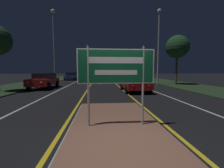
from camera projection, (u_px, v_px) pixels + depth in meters
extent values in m
plane|color=black|center=(122.00, 150.00, 3.37)|extent=(160.00, 160.00, 0.00)
cube|color=#999993|center=(116.00, 127.00, 4.68)|extent=(2.89, 6.32, 0.05)
cube|color=brown|center=(116.00, 126.00, 4.67)|extent=(2.77, 6.20, 0.10)
cube|color=#23381E|center=(39.00, 82.00, 22.43)|extent=(5.00, 100.00, 0.08)
cube|color=#23381E|center=(162.00, 81.00, 24.00)|extent=(5.00, 100.00, 0.08)
cube|color=gold|center=(94.00, 80.00, 28.05)|extent=(0.12, 70.00, 0.01)
cube|color=gold|center=(111.00, 80.00, 28.32)|extent=(0.12, 70.00, 0.01)
cube|color=silver|center=(80.00, 80.00, 27.84)|extent=(0.12, 70.00, 0.01)
cube|color=silver|center=(124.00, 80.00, 28.53)|extent=(0.12, 70.00, 0.01)
cube|color=silver|center=(63.00, 80.00, 27.59)|extent=(0.10, 70.00, 0.01)
cube|color=silver|center=(140.00, 80.00, 28.78)|extent=(0.10, 70.00, 0.01)
cylinder|color=#9E9E99|center=(88.00, 86.00, 4.49)|extent=(0.07, 0.07, 2.44)
cylinder|color=#9E9E99|center=(143.00, 86.00, 4.63)|extent=(0.07, 0.07, 2.44)
cube|color=#0F512D|center=(116.00, 66.00, 4.51)|extent=(2.33, 0.04, 1.04)
cube|color=white|center=(116.00, 66.00, 4.48)|extent=(2.33, 0.00, 1.04)
cube|color=#0F512D|center=(116.00, 66.00, 4.48)|extent=(2.26, 0.01, 0.98)
cube|color=white|center=(116.00, 60.00, 4.46)|extent=(1.63, 0.01, 0.19)
cube|color=white|center=(116.00, 72.00, 4.49)|extent=(1.28, 0.01, 0.15)
cylinder|color=#9E9E99|center=(54.00, 49.00, 19.33)|extent=(0.18, 0.18, 9.07)
sphere|color=#F9EAC6|center=(53.00, 11.00, 18.90)|extent=(0.55, 0.55, 0.55)
cylinder|color=#9E9E99|center=(158.00, 49.00, 18.22)|extent=(0.18, 0.18, 8.71)
sphere|color=#F9EAC6|center=(159.00, 11.00, 17.81)|extent=(0.49, 0.49, 0.49)
cube|color=maroon|center=(135.00, 84.00, 12.79)|extent=(1.89, 4.19, 0.56)
cube|color=black|center=(135.00, 79.00, 12.50)|extent=(1.66, 2.18, 0.47)
sphere|color=red|center=(133.00, 86.00, 10.68)|extent=(0.14, 0.14, 0.14)
sphere|color=red|center=(149.00, 86.00, 10.78)|extent=(0.14, 0.14, 0.14)
cylinder|color=black|center=(122.00, 86.00, 14.03)|extent=(0.22, 0.65, 0.65)
cylinder|color=black|center=(141.00, 86.00, 14.18)|extent=(0.22, 0.65, 0.65)
cylinder|color=black|center=(127.00, 90.00, 11.45)|extent=(0.22, 0.65, 0.65)
cylinder|color=black|center=(150.00, 89.00, 11.60)|extent=(0.22, 0.65, 0.65)
cube|color=#B7B7BC|center=(136.00, 77.00, 26.18)|extent=(1.72, 4.49, 0.67)
cube|color=black|center=(136.00, 73.00, 25.86)|extent=(1.51, 2.34, 0.52)
sphere|color=red|center=(136.00, 77.00, 23.92)|extent=(0.14, 0.14, 0.14)
sphere|color=red|center=(142.00, 77.00, 24.01)|extent=(0.14, 0.14, 0.14)
cylinder|color=black|center=(130.00, 78.00, 27.52)|extent=(0.22, 0.68, 0.68)
cylinder|color=black|center=(138.00, 78.00, 27.66)|extent=(0.22, 0.68, 0.68)
cylinder|color=black|center=(133.00, 79.00, 24.76)|extent=(0.22, 0.68, 0.68)
cylinder|color=black|center=(143.00, 79.00, 24.89)|extent=(0.22, 0.68, 0.68)
cube|color=#4C514C|center=(124.00, 75.00, 39.77)|extent=(1.83, 4.61, 0.64)
cube|color=black|center=(124.00, 72.00, 39.44)|extent=(1.61, 2.39, 0.53)
sphere|color=red|center=(123.00, 75.00, 37.45)|extent=(0.14, 0.14, 0.14)
sphere|color=red|center=(128.00, 75.00, 37.54)|extent=(0.14, 0.14, 0.14)
cylinder|color=black|center=(120.00, 76.00, 41.14)|extent=(0.22, 0.66, 0.66)
cylinder|color=black|center=(126.00, 76.00, 41.29)|extent=(0.22, 0.66, 0.66)
cylinder|color=black|center=(121.00, 76.00, 38.31)|extent=(0.22, 0.66, 0.66)
cylinder|color=black|center=(128.00, 76.00, 38.45)|extent=(0.22, 0.66, 0.66)
cube|color=#4C514C|center=(118.00, 74.00, 53.18)|extent=(1.80, 4.74, 0.68)
cube|color=black|center=(118.00, 72.00, 52.85)|extent=(1.59, 2.46, 0.46)
sphere|color=red|center=(117.00, 73.00, 50.80)|extent=(0.14, 0.14, 0.14)
sphere|color=red|center=(120.00, 73.00, 50.89)|extent=(0.14, 0.14, 0.14)
cylinder|color=black|center=(115.00, 74.00, 54.60)|extent=(0.22, 0.66, 0.66)
cylinder|color=black|center=(120.00, 74.00, 54.74)|extent=(0.22, 0.66, 0.66)
cylinder|color=black|center=(116.00, 75.00, 51.68)|extent=(0.22, 0.66, 0.66)
cylinder|color=black|center=(121.00, 75.00, 51.83)|extent=(0.22, 0.66, 0.66)
cube|color=maroon|center=(44.00, 82.00, 15.01)|extent=(1.84, 4.45, 0.64)
cube|color=black|center=(45.00, 76.00, 15.22)|extent=(1.62, 2.31, 0.51)
sphere|color=white|center=(28.00, 83.00, 12.76)|extent=(0.14, 0.14, 0.14)
sphere|color=white|center=(41.00, 82.00, 12.86)|extent=(0.14, 0.14, 0.14)
cylinder|color=black|center=(29.00, 86.00, 13.59)|extent=(0.22, 0.72, 0.72)
cylinder|color=black|center=(49.00, 86.00, 13.74)|extent=(0.22, 0.72, 0.72)
cylinder|color=black|center=(41.00, 84.00, 16.33)|extent=(0.22, 0.72, 0.72)
cylinder|color=black|center=(57.00, 83.00, 16.48)|extent=(0.22, 0.72, 0.72)
cube|color=navy|center=(71.00, 77.00, 28.07)|extent=(1.85, 4.16, 0.61)
cube|color=black|center=(71.00, 74.00, 28.27)|extent=(1.62, 2.16, 0.51)
sphere|color=white|center=(66.00, 77.00, 25.97)|extent=(0.14, 0.14, 0.14)
sphere|color=white|center=(72.00, 77.00, 26.06)|extent=(0.14, 0.14, 0.14)
cylinder|color=black|center=(65.00, 79.00, 26.74)|extent=(0.22, 0.61, 0.61)
cylinder|color=black|center=(75.00, 79.00, 26.89)|extent=(0.22, 0.61, 0.61)
cylinder|color=black|center=(68.00, 78.00, 29.30)|extent=(0.22, 0.61, 0.61)
cylinder|color=black|center=(77.00, 78.00, 29.45)|extent=(0.22, 0.61, 0.61)
cube|color=navy|center=(79.00, 75.00, 39.62)|extent=(1.81, 4.23, 0.62)
cube|color=black|center=(79.00, 73.00, 39.82)|extent=(1.59, 2.20, 0.54)
sphere|color=white|center=(75.00, 75.00, 37.49)|extent=(0.14, 0.14, 0.14)
sphere|color=white|center=(80.00, 75.00, 37.58)|extent=(0.14, 0.14, 0.14)
cylinder|color=black|center=(74.00, 76.00, 38.27)|extent=(0.22, 0.62, 0.62)
cylinder|color=black|center=(81.00, 76.00, 38.42)|extent=(0.22, 0.62, 0.62)
cylinder|color=black|center=(76.00, 76.00, 40.88)|extent=(0.22, 0.62, 0.62)
cylinder|color=black|center=(82.00, 76.00, 41.02)|extent=(0.22, 0.62, 0.62)
cylinder|color=#9E9E99|center=(152.00, 75.00, 25.05)|extent=(0.06, 0.06, 1.97)
cube|color=yellow|center=(152.00, 69.00, 24.96)|extent=(0.60, 0.02, 0.60)
cylinder|color=#4C3823|center=(176.00, 68.00, 18.26)|extent=(0.24, 0.24, 3.94)
sphere|color=#1E4223|center=(177.00, 47.00, 18.03)|extent=(2.74, 2.74, 2.74)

